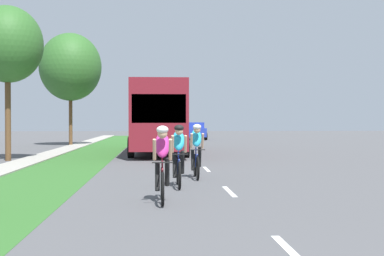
% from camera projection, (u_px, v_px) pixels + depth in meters
% --- Properties ---
extents(ground_plane, '(120.00, 120.00, 0.00)m').
position_uv_depth(ground_plane, '(197.00, 160.00, 22.14)').
color(ground_plane, '#4C4C4F').
extents(grass_verge, '(2.72, 70.00, 0.01)m').
position_uv_depth(grass_verge, '(80.00, 160.00, 21.80)').
color(grass_verge, '#2D6026').
rests_on(grass_verge, ground_plane).
extents(sidewalk_concrete, '(1.24, 70.00, 0.10)m').
position_uv_depth(sidewalk_concrete, '(32.00, 160.00, 21.66)').
color(sidewalk_concrete, '#9E998E').
rests_on(sidewalk_concrete, ground_plane).
extents(lane_markings_center, '(0.12, 52.20, 0.01)m').
position_uv_depth(lane_markings_center, '(190.00, 154.00, 26.13)').
color(lane_markings_center, white).
rests_on(lane_markings_center, ground_plane).
extents(cyclist_lead, '(0.42, 1.72, 1.58)m').
position_uv_depth(cyclist_lead, '(162.00, 163.00, 10.53)').
color(cyclist_lead, black).
rests_on(cyclist_lead, ground_plane).
extents(cyclist_trailing, '(0.42, 1.72, 1.58)m').
position_uv_depth(cyclist_trailing, '(179.00, 155.00, 12.98)').
color(cyclist_trailing, black).
rests_on(cyclist_trailing, ground_plane).
extents(cyclist_distant, '(0.42, 1.72, 1.58)m').
position_uv_depth(cyclist_distant, '(196.00, 150.00, 14.92)').
color(cyclist_distant, black).
rests_on(cyclist_distant, ground_plane).
extents(bus_maroon, '(2.78, 11.60, 3.48)m').
position_uv_depth(bus_maroon, '(158.00, 115.00, 27.02)').
color(bus_maroon, maroon).
rests_on(bus_maroon, ground_plane).
extents(sedan_blue, '(1.98, 4.30, 1.52)m').
position_uv_depth(sedan_blue, '(195.00, 131.00, 45.68)').
color(sedan_blue, '#23389E').
rests_on(sedan_blue, ground_plane).
extents(street_tree_near, '(2.92, 2.92, 6.47)m').
position_uv_depth(street_tree_near, '(8.00, 45.00, 21.43)').
color(street_tree_near, brown).
rests_on(street_tree_near, ground_plane).
extents(street_tree_far, '(4.15, 4.15, 7.58)m').
position_uv_depth(street_tree_far, '(70.00, 67.00, 34.67)').
color(street_tree_far, brown).
rests_on(street_tree_far, ground_plane).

